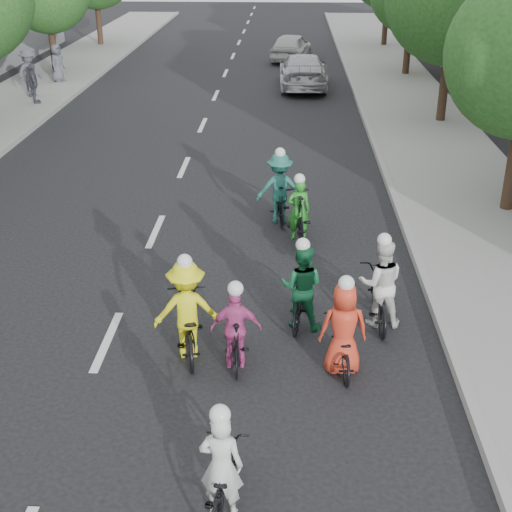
# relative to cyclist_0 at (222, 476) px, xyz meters

# --- Properties ---
(ground) EXTENTS (120.00, 120.00, 0.00)m
(ground) POSITION_rel_cyclist_0_xyz_m (-2.43, 3.90, -0.53)
(ground) COLOR black
(ground) RESTS_ON ground
(sidewalk_right) EXTENTS (4.00, 80.00, 0.15)m
(sidewalk_right) POSITION_rel_cyclist_0_xyz_m (5.57, 13.90, -0.46)
(sidewalk_right) COLOR gray
(sidewalk_right) RESTS_ON ground
(curb_right) EXTENTS (0.18, 80.00, 0.18)m
(curb_right) POSITION_rel_cyclist_0_xyz_m (3.62, 13.90, -0.44)
(curb_right) COLOR #999993
(curb_right) RESTS_ON ground
(cyclist_0) EXTENTS (0.70, 1.64, 1.65)m
(cyclist_0) POSITION_rel_cyclist_0_xyz_m (0.00, 0.00, 0.00)
(cyclist_0) COLOR black
(cyclist_0) RESTS_ON ground
(cyclist_1) EXTENTS (0.89, 1.63, 1.78)m
(cyclist_1) POSITION_rel_cyclist_0_xyz_m (1.04, 4.64, 0.14)
(cyclist_1) COLOR black
(cyclist_1) RESTS_ON ground
(cyclist_2) EXTENTS (1.23, 1.99, 1.90)m
(cyclist_2) POSITION_rel_cyclist_0_xyz_m (-0.91, 3.61, 0.17)
(cyclist_2) COLOR black
(cyclist_2) RESTS_ON ground
(cyclist_3) EXTENTS (0.87, 1.53, 1.60)m
(cyclist_3) POSITION_rel_cyclist_0_xyz_m (-0.06, 3.29, 0.05)
(cyclist_3) COLOR black
(cyclist_3) RESTS_ON ground
(cyclist_4) EXTENTS (0.82, 1.60, 1.77)m
(cyclist_4) POSITION_rel_cyclist_0_xyz_m (1.70, 3.23, 0.08)
(cyclist_4) COLOR black
(cyclist_4) RESTS_ON ground
(cyclist_5) EXTENTS (0.72, 1.94, 1.62)m
(cyclist_5) POSITION_rel_cyclist_0_xyz_m (1.02, 8.69, 0.08)
(cyclist_5) COLOR black
(cyclist_5) RESTS_ON ground
(cyclist_6) EXTENTS (0.82, 1.88, 1.83)m
(cyclist_6) POSITION_rel_cyclist_0_xyz_m (2.48, 4.81, 0.12)
(cyclist_6) COLOR black
(cyclist_6) RESTS_ON ground
(cyclist_7) EXTENTS (1.21, 1.71, 1.91)m
(cyclist_7) POSITION_rel_cyclist_0_xyz_m (0.56, 9.70, 0.22)
(cyclist_7) COLOR black
(cyclist_7) RESTS_ON ground
(follow_car_lead) EXTENTS (2.17, 5.18, 1.49)m
(follow_car_lead) POSITION_rel_cyclist_0_xyz_m (1.36, 25.70, 0.22)
(follow_car_lead) COLOR #BABABF
(follow_car_lead) RESTS_ON ground
(follow_car_trail) EXTENTS (2.50, 4.47, 1.44)m
(follow_car_trail) POSITION_rel_cyclist_0_xyz_m (0.82, 32.72, 0.19)
(follow_car_trail) COLOR silver
(follow_car_trail) RESTS_ON ground
(spectator_0) EXTENTS (1.16, 1.43, 1.93)m
(spectator_0) POSITION_rel_cyclist_0_xyz_m (-10.08, 22.76, 0.58)
(spectator_0) COLOR #504F5C
(spectator_0) RESTS_ON sidewalk_left
(spectator_1) EXTENTS (0.73, 0.99, 1.57)m
(spectator_1) POSITION_rel_cyclist_0_xyz_m (-9.50, 21.48, 0.40)
(spectator_1) COLOR #464751
(spectator_1) RESTS_ON sidewalk_left
(spectator_2) EXTENTS (0.74, 0.93, 1.66)m
(spectator_2) POSITION_rel_cyclist_0_xyz_m (-9.85, 25.83, 0.45)
(spectator_2) COLOR #4E505B
(spectator_2) RESTS_ON sidewalk_left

